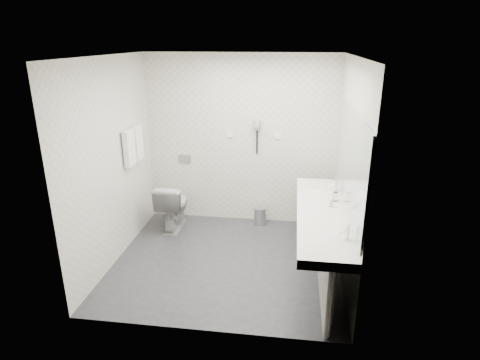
# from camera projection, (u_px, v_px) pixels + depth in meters

# --- Properties ---
(floor) EXTENTS (2.80, 2.80, 0.00)m
(floor) POSITION_uv_depth(u_px,v_px,m) (227.00, 261.00, 5.11)
(floor) COLOR #2E2E34
(floor) RESTS_ON ground
(ceiling) EXTENTS (2.80, 2.80, 0.00)m
(ceiling) POSITION_uv_depth(u_px,v_px,m) (224.00, 56.00, 4.28)
(ceiling) COLOR white
(ceiling) RESTS_ON wall_back
(wall_back) EXTENTS (2.80, 0.00, 2.80)m
(wall_back) POSITION_uv_depth(u_px,v_px,m) (240.00, 141.00, 5.91)
(wall_back) COLOR silver
(wall_back) RESTS_ON floor
(wall_front) EXTENTS (2.80, 0.00, 2.80)m
(wall_front) POSITION_uv_depth(u_px,v_px,m) (200.00, 213.00, 3.48)
(wall_front) COLOR silver
(wall_front) RESTS_ON floor
(wall_left) EXTENTS (0.00, 2.60, 2.60)m
(wall_left) POSITION_uv_depth(u_px,v_px,m) (112.00, 163.00, 4.87)
(wall_left) COLOR silver
(wall_left) RESTS_ON floor
(wall_right) EXTENTS (0.00, 2.60, 2.60)m
(wall_right) POSITION_uv_depth(u_px,v_px,m) (348.00, 173.00, 4.52)
(wall_right) COLOR silver
(wall_right) RESTS_ON floor
(vanity_counter) EXTENTS (0.55, 2.20, 0.10)m
(vanity_counter) POSITION_uv_depth(u_px,v_px,m) (322.00, 215.00, 4.52)
(vanity_counter) COLOR white
(vanity_counter) RESTS_ON floor
(vanity_panel) EXTENTS (0.03, 2.15, 0.75)m
(vanity_panel) POSITION_uv_depth(u_px,v_px,m) (321.00, 249.00, 4.66)
(vanity_panel) COLOR gray
(vanity_panel) RESTS_ON floor
(vanity_post_near) EXTENTS (0.06, 0.06, 0.75)m
(vanity_post_near) POSITION_uv_depth(u_px,v_px,m) (331.00, 304.00, 3.68)
(vanity_post_near) COLOR silver
(vanity_post_near) RESTS_ON floor
(vanity_post_far) EXTENTS (0.06, 0.06, 0.75)m
(vanity_post_far) POSITION_uv_depth(u_px,v_px,m) (319.00, 212.00, 5.62)
(vanity_post_far) COLOR silver
(vanity_post_far) RESTS_ON floor
(mirror) EXTENTS (0.02, 2.20, 1.05)m
(mirror) POSITION_uv_depth(u_px,v_px,m) (351.00, 161.00, 4.27)
(mirror) COLOR #B2BCC6
(mirror) RESTS_ON wall_right
(basin_near) EXTENTS (0.40, 0.31, 0.05)m
(basin_near) POSITION_uv_depth(u_px,v_px,m) (326.00, 239.00, 3.90)
(basin_near) COLOR white
(basin_near) RESTS_ON vanity_counter
(basin_far) EXTENTS (0.40, 0.31, 0.05)m
(basin_far) POSITION_uv_depth(u_px,v_px,m) (319.00, 192.00, 5.11)
(basin_far) COLOR white
(basin_far) RESTS_ON vanity_counter
(faucet_near) EXTENTS (0.04, 0.04, 0.15)m
(faucet_near) POSITION_uv_depth(u_px,v_px,m) (347.00, 232.00, 3.84)
(faucet_near) COLOR silver
(faucet_near) RESTS_ON vanity_counter
(faucet_far) EXTENTS (0.04, 0.04, 0.15)m
(faucet_far) POSITION_uv_depth(u_px,v_px,m) (335.00, 186.00, 5.06)
(faucet_far) COLOR silver
(faucet_far) RESTS_ON vanity_counter
(soap_bottle_a) EXTENTS (0.05, 0.05, 0.10)m
(soap_bottle_a) POSITION_uv_depth(u_px,v_px,m) (331.00, 203.00, 4.60)
(soap_bottle_a) COLOR beige
(soap_bottle_a) RESTS_ON vanity_counter
(glass_left) EXTENTS (0.08, 0.08, 0.11)m
(glass_left) POSITION_uv_depth(u_px,v_px,m) (335.00, 197.00, 4.76)
(glass_left) COLOR silver
(glass_left) RESTS_ON vanity_counter
(toilet) EXTENTS (0.39, 0.69, 0.70)m
(toilet) POSITION_uv_depth(u_px,v_px,m) (173.00, 206.00, 5.91)
(toilet) COLOR white
(toilet) RESTS_ON floor
(flush_plate) EXTENTS (0.18, 0.02, 0.12)m
(flush_plate) POSITION_uv_depth(u_px,v_px,m) (185.00, 159.00, 6.11)
(flush_plate) COLOR #B2B5BA
(flush_plate) RESTS_ON wall_back
(pedal_bin) EXTENTS (0.22, 0.22, 0.25)m
(pedal_bin) POSITION_uv_depth(u_px,v_px,m) (260.00, 216.00, 6.09)
(pedal_bin) COLOR #B2B5BA
(pedal_bin) RESTS_ON floor
(bin_lid) EXTENTS (0.18, 0.18, 0.02)m
(bin_lid) POSITION_uv_depth(u_px,v_px,m) (260.00, 208.00, 6.05)
(bin_lid) COLOR #B2B5BA
(bin_lid) RESTS_ON pedal_bin
(towel_rail) EXTENTS (0.02, 0.62, 0.02)m
(towel_rail) POSITION_uv_depth(u_px,v_px,m) (131.00, 129.00, 5.28)
(towel_rail) COLOR silver
(towel_rail) RESTS_ON wall_left
(towel_near) EXTENTS (0.07, 0.24, 0.48)m
(towel_near) POSITION_uv_depth(u_px,v_px,m) (129.00, 148.00, 5.22)
(towel_near) COLOR white
(towel_near) RESTS_ON towel_rail
(towel_far) EXTENTS (0.07, 0.24, 0.48)m
(towel_far) POSITION_uv_depth(u_px,v_px,m) (137.00, 143.00, 5.48)
(towel_far) COLOR white
(towel_far) RESTS_ON towel_rail
(dryer_cradle) EXTENTS (0.10, 0.04, 0.14)m
(dryer_cradle) POSITION_uv_depth(u_px,v_px,m) (257.00, 125.00, 5.77)
(dryer_cradle) COLOR #9C9DA2
(dryer_cradle) RESTS_ON wall_back
(dryer_barrel) EXTENTS (0.08, 0.14, 0.08)m
(dryer_barrel) POSITION_uv_depth(u_px,v_px,m) (257.00, 124.00, 5.69)
(dryer_barrel) COLOR #9C9DA2
(dryer_barrel) RESTS_ON dryer_cradle
(dryer_cord) EXTENTS (0.02, 0.02, 0.35)m
(dryer_cord) POSITION_uv_depth(u_px,v_px,m) (257.00, 142.00, 5.84)
(dryer_cord) COLOR black
(dryer_cord) RESTS_ON dryer_cradle
(switch_plate_a) EXTENTS (0.09, 0.02, 0.09)m
(switch_plate_a) POSITION_uv_depth(u_px,v_px,m) (230.00, 134.00, 5.89)
(switch_plate_a) COLOR white
(switch_plate_a) RESTS_ON wall_back
(switch_plate_b) EXTENTS (0.09, 0.02, 0.09)m
(switch_plate_b) POSITION_uv_depth(u_px,v_px,m) (278.00, 136.00, 5.80)
(switch_plate_b) COLOR white
(switch_plate_b) RESTS_ON wall_back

